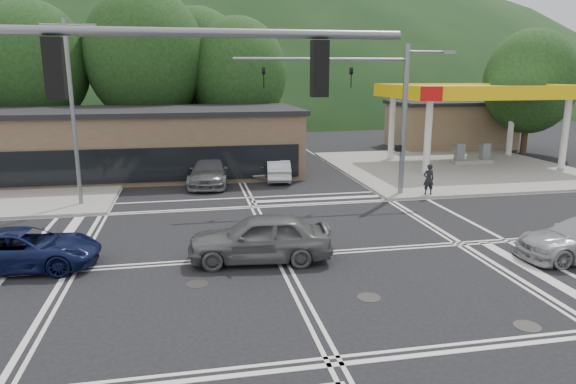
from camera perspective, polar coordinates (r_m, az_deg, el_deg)
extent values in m
plane|color=black|center=(18.89, -0.96, -7.13)|extent=(120.00, 120.00, 0.00)
cube|color=gray|center=(37.71, 17.82, 2.60)|extent=(16.00, 16.00, 0.15)
cylinder|color=silver|center=(34.22, 15.27, 5.87)|extent=(0.44, 0.44, 5.00)
cylinder|color=silver|center=(39.66, 11.46, 7.00)|extent=(0.44, 0.44, 5.00)
cylinder|color=silver|center=(39.66, 28.42, 5.69)|extent=(0.44, 0.44, 5.00)
cylinder|color=silver|center=(44.44, 23.55, 6.81)|extent=(0.44, 0.44, 5.00)
cube|color=silver|center=(39.04, 20.27, 10.50)|extent=(12.00, 8.00, 0.60)
cube|color=yellow|center=(35.67, 23.61, 10.05)|extent=(12.20, 0.25, 0.90)
cube|color=yellow|center=(42.52, 17.47, 10.85)|extent=(12.20, 0.25, 0.90)
cube|color=yellow|center=(36.32, 11.99, 10.87)|extent=(0.25, 8.20, 0.90)
cube|color=yellow|center=(42.44, 27.33, 10.00)|extent=(0.25, 8.20, 0.90)
cube|color=red|center=(32.76, 15.67, 10.47)|extent=(1.40, 0.12, 0.90)
cube|color=gray|center=(39.52, 19.70, 3.18)|extent=(3.00, 1.00, 0.30)
cube|color=slate|center=(38.92, 18.50, 4.17)|extent=(0.60, 0.50, 1.30)
cube|color=slate|center=(39.94, 21.01, 4.19)|extent=(0.60, 0.50, 1.30)
cube|color=#846B4F|center=(48.55, 17.54, 7.02)|extent=(10.00, 6.00, 3.80)
cube|color=brown|center=(35.09, -19.08, 4.96)|extent=(24.00, 8.00, 4.00)
ellipsoid|color=#173317|center=(107.69, -9.52, 9.44)|extent=(252.00, 126.00, 140.00)
cylinder|color=#382619|center=(43.06, -25.85, 6.32)|extent=(0.50, 0.50, 4.84)
ellipsoid|color=black|center=(42.87, -26.49, 12.59)|extent=(8.00, 8.00, 9.20)
cylinder|color=#382619|center=(41.74, -15.13, 7.30)|extent=(0.50, 0.50, 5.28)
ellipsoid|color=black|center=(41.57, -15.57, 14.38)|extent=(9.00, 9.00, 10.35)
cylinder|color=#382619|center=(41.88, -5.44, 7.10)|extent=(0.50, 0.50, 4.40)
ellipsoid|color=black|center=(41.65, -5.57, 12.99)|extent=(7.60, 7.60, 8.74)
cylinder|color=#382619|center=(45.65, -9.73, 7.74)|extent=(0.50, 0.50, 4.84)
ellipsoid|color=black|center=(45.47, -9.97, 13.68)|extent=(8.40, 8.40, 9.66)
cylinder|color=#382619|center=(46.45, 24.85, 6.27)|extent=(0.50, 0.50, 3.96)
ellipsoid|color=black|center=(46.23, 25.32, 11.03)|extent=(7.20, 7.20, 8.28)
cylinder|color=slate|center=(27.08, -22.77, 7.79)|extent=(0.20, 0.20, 9.00)
cylinder|color=slate|center=(27.09, -23.58, 16.65)|extent=(2.20, 0.12, 0.12)
cube|color=slate|center=(26.89, -21.20, 16.88)|extent=(0.60, 0.25, 0.15)
cylinder|color=slate|center=(28.14, 12.76, 7.62)|extent=(0.28, 0.28, 8.00)
cylinder|color=slate|center=(26.54, 3.89, 14.51)|extent=(9.00, 0.16, 0.16)
imported|color=black|center=(26.96, 7.02, 12.51)|extent=(0.16, 0.20, 1.00)
imported|color=black|center=(25.93, -2.72, 12.57)|extent=(0.16, 0.20, 1.00)
cylinder|color=slate|center=(28.55, 15.41, 14.79)|extent=(2.40, 0.12, 0.12)
cube|color=slate|center=(29.05, 17.43, 14.63)|extent=(0.70, 0.30, 0.15)
cube|color=black|center=(28.20, 12.15, 4.79)|extent=(0.25, 0.30, 0.35)
cylinder|color=slate|center=(9.30, -15.46, 16.78)|extent=(9.00, 0.16, 0.16)
cube|color=black|center=(9.49, -24.51, 12.37)|extent=(0.30, 0.25, 1.00)
cube|color=black|center=(9.56, 3.53, 13.49)|extent=(0.30, 0.25, 1.00)
imported|color=#0E153E|center=(19.71, -27.29, -5.66)|extent=(5.13, 2.67, 1.38)
imported|color=#5C5F61|center=(18.22, -3.13, -5.06)|extent=(5.23, 2.55, 1.72)
imported|color=silver|center=(31.96, -1.12, 2.52)|extent=(1.88, 4.17, 1.33)
imported|color=silver|center=(33.12, -3.80, 2.91)|extent=(2.06, 4.20, 1.38)
imported|color=slate|center=(31.06, -8.69, 2.30)|extent=(2.97, 5.73, 1.59)
imported|color=black|center=(28.48, 15.35, 1.38)|extent=(0.62, 0.42, 1.66)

